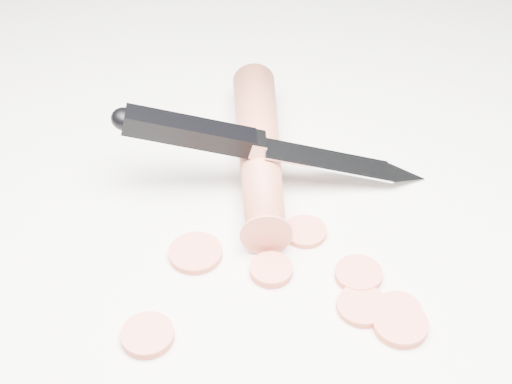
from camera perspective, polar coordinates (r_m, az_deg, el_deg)
name	(u,v)px	position (r m, az deg, el deg)	size (l,w,h in m)	color
ground	(278,250)	(0.55, 1.80, -4.68)	(2.40, 2.40, 0.00)	white
carrot	(259,148)	(0.61, 0.25, 3.52)	(0.04, 0.04, 0.21)	#D05C3F
carrot_slice_0	(271,270)	(0.53, 1.22, -6.25)	(0.03, 0.03, 0.01)	#DD664D
carrot_slice_1	(362,306)	(0.51, 8.48, -9.00)	(0.04, 0.04, 0.01)	#DD664D
carrot_slice_2	(305,232)	(0.56, 3.94, -3.18)	(0.03, 0.03, 0.01)	#DD664D
carrot_slice_3	(400,325)	(0.51, 11.47, -10.35)	(0.04, 0.04, 0.01)	#DD664D
carrot_slice_4	(399,311)	(0.51, 11.33, -9.29)	(0.03, 0.03, 0.01)	#DD664D
carrot_slice_5	(195,253)	(0.54, -4.86, -4.89)	(0.04, 0.04, 0.01)	#DD664D
carrot_slice_6	(359,274)	(0.53, 8.21, -6.54)	(0.03, 0.03, 0.01)	#DD664D
carrot_slice_7	(148,335)	(0.50, -8.67, -11.26)	(0.04, 0.04, 0.01)	#DD664D
kitchen_knife	(275,144)	(0.58, 1.54, 3.82)	(0.26, 0.10, 0.08)	#B9BBC0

